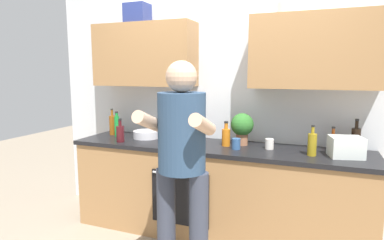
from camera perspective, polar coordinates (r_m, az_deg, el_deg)
name	(u,v)px	position (r m, az deg, el deg)	size (l,w,h in m)	color
ground_plane	(214,234)	(3.47, 3.88, -19.09)	(12.00, 12.00, 0.00)	gray
back_wall_unit	(224,83)	(3.35, 5.52, 6.46)	(4.00, 0.38, 2.50)	silver
counter	(215,190)	(3.29, 3.94, -12.09)	(2.84, 0.67, 0.90)	#A37547
person_standing	(182,158)	(2.35, -1.82, -6.53)	(0.49, 0.45, 1.68)	#383D4C
bottle_wine	(120,133)	(3.37, -12.34, -2.24)	(0.08, 0.08, 0.24)	#471419
bottle_soy	(356,139)	(3.21, 26.54, -3.03)	(0.08, 0.08, 0.29)	black
bottle_oil	(312,144)	(2.94, 20.12, -3.92)	(0.07, 0.07, 0.26)	olive
bottle_soda	(117,126)	(3.66, -12.90, -0.94)	(0.05, 0.05, 0.27)	#198C33
bottle_hotsauce	(200,133)	(3.08, 1.33, -2.24)	(0.05, 0.05, 0.30)	red
bottle_juice	(226,136)	(3.13, 5.92, -2.85)	(0.08, 0.08, 0.24)	orange
bottle_vinegar	(333,142)	(3.18, 23.23, -3.54)	(0.07, 0.07, 0.22)	brown
bottle_syrup	(112,125)	(3.78, -13.65, -0.79)	(0.07, 0.07, 0.29)	#8C4C14
cup_tea	(236,144)	(3.02, 7.65, -4.12)	(0.08, 0.08, 0.10)	#33598C
cup_ceramic	(192,139)	(3.25, 0.01, -3.24)	(0.09, 0.09, 0.09)	#BF4C47
cup_coffee	(269,144)	(3.08, 13.28, -4.06)	(0.08, 0.08, 0.09)	white
mixing_bowl	(146,134)	(3.53, -7.95, -2.48)	(0.28, 0.28, 0.08)	silver
potted_herb	(242,126)	(3.18, 8.70, -1.08)	(0.22, 0.22, 0.31)	#9E6647
grocery_bag_produce	(346,147)	(3.00, 25.14, -4.26)	(0.25, 0.21, 0.17)	silver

